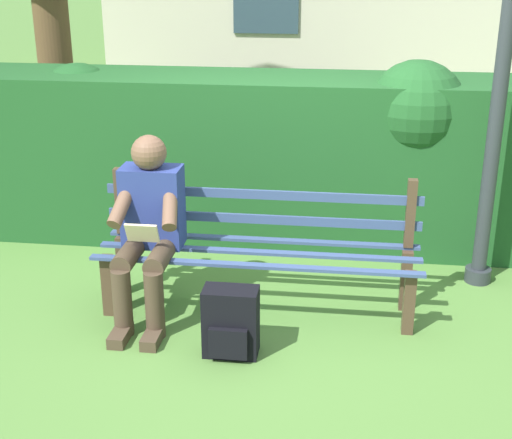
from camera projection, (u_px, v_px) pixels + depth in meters
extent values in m
plane|color=#517F38|center=(258.00, 311.00, 4.73)|extent=(60.00, 60.00, 0.00)
cube|color=#4C3828|center=(409.00, 303.00, 4.40)|extent=(0.07, 0.07, 0.41)
cube|color=#4C3828|center=(108.00, 285.00, 4.63)|extent=(0.07, 0.07, 0.41)
cube|color=#4C3828|center=(406.00, 280.00, 4.69)|extent=(0.07, 0.07, 0.41)
cube|color=#4C3828|center=(123.00, 265.00, 4.92)|extent=(0.07, 0.07, 0.41)
cube|color=#384C7A|center=(262.00, 240.00, 4.78)|extent=(2.06, 0.06, 0.02)
cube|color=#384C7A|center=(258.00, 252.00, 4.59)|extent=(2.06, 0.06, 0.02)
cube|color=#384C7A|center=(254.00, 266.00, 4.39)|extent=(2.06, 0.06, 0.02)
cube|color=#4C3828|center=(411.00, 213.00, 4.57)|extent=(0.06, 0.06, 0.45)
cube|color=#4C3828|center=(120.00, 201.00, 4.80)|extent=(0.06, 0.06, 0.45)
cube|color=#384C7A|center=(262.00, 219.00, 4.72)|extent=(2.06, 0.02, 0.06)
cube|color=#384C7A|center=(262.00, 195.00, 4.66)|extent=(2.06, 0.02, 0.06)
cube|color=navy|center=(153.00, 207.00, 4.59)|extent=(0.38, 0.22, 0.52)
sphere|color=brown|center=(149.00, 153.00, 4.44)|extent=(0.22, 0.22, 0.22)
cylinder|color=#473828|center=(162.00, 255.00, 4.47)|extent=(0.13, 0.42, 0.13)
cylinder|color=#473828|center=(130.00, 253.00, 4.49)|extent=(0.13, 0.42, 0.13)
cylinder|color=#473828|center=(155.00, 305.00, 4.36)|extent=(0.12, 0.12, 0.43)
cylinder|color=#473828|center=(122.00, 303.00, 4.38)|extent=(0.12, 0.12, 0.43)
cube|color=#473828|center=(153.00, 337.00, 4.35)|extent=(0.10, 0.24, 0.07)
cube|color=#473828|center=(120.00, 335.00, 4.37)|extent=(0.10, 0.24, 0.07)
cylinder|color=brown|center=(170.00, 206.00, 4.42)|extent=(0.14, 0.32, 0.26)
cylinder|color=brown|center=(123.00, 204.00, 4.46)|extent=(0.14, 0.32, 0.26)
cube|color=beige|center=(142.00, 233.00, 4.38)|extent=(0.20, 0.07, 0.13)
cube|color=#1E5123|center=(226.00, 158.00, 5.76)|extent=(4.83, 0.80, 1.31)
sphere|color=#1E5123|center=(416.00, 109.00, 5.31)|extent=(0.72, 0.72, 0.72)
sphere|color=#1E5123|center=(79.00, 103.00, 5.84)|extent=(0.64, 0.64, 0.64)
cylinder|color=brown|center=(53.00, 38.00, 7.10)|extent=(0.34, 0.34, 2.77)
cube|color=black|center=(231.00, 322.00, 4.17)|extent=(0.32, 0.18, 0.42)
cube|color=black|center=(228.00, 344.00, 4.10)|extent=(0.22, 0.04, 0.18)
cylinder|color=black|center=(250.00, 311.00, 4.25)|extent=(0.04, 0.04, 0.25)
cylinder|color=black|center=(218.00, 309.00, 4.27)|extent=(0.04, 0.04, 0.25)
cylinder|color=#2D3338|center=(478.00, 275.00, 5.14)|extent=(0.18, 0.18, 0.10)
cylinder|color=#2D3338|center=(505.00, 49.00, 4.58)|extent=(0.10, 0.10, 3.25)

